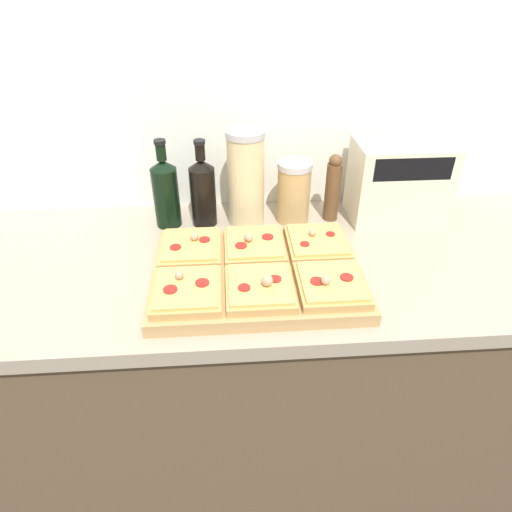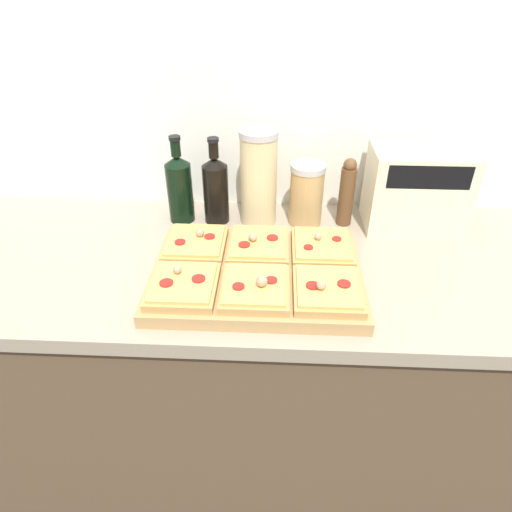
# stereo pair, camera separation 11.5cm
# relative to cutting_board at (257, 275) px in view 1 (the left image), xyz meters

# --- Properties ---
(wall_back) EXTENTS (6.00, 0.06, 2.50)m
(wall_back) POSITION_rel_cutting_board_xyz_m (0.04, 0.45, 0.31)
(wall_back) COLOR silver
(wall_back) RESTS_ON ground_plane
(kitchen_counter) EXTENTS (2.63, 0.67, 0.92)m
(kitchen_counter) POSITION_rel_cutting_board_xyz_m (0.04, 0.10, -0.48)
(kitchen_counter) COLOR brown
(kitchen_counter) RESTS_ON ground_plane
(cutting_board) EXTENTS (0.52, 0.38, 0.03)m
(cutting_board) POSITION_rel_cutting_board_xyz_m (0.00, 0.00, 0.00)
(cutting_board) COLOR tan
(cutting_board) RESTS_ON kitchen_counter
(pizza_slice_back_left) EXTENTS (0.16, 0.17, 0.05)m
(pizza_slice_back_left) POSITION_rel_cutting_board_xyz_m (-0.17, 0.09, 0.03)
(pizza_slice_back_left) COLOR tan
(pizza_slice_back_left) RESTS_ON cutting_board
(pizza_slice_back_center) EXTENTS (0.16, 0.17, 0.05)m
(pizza_slice_back_center) POSITION_rel_cutting_board_xyz_m (-0.00, 0.09, 0.03)
(pizza_slice_back_center) COLOR tan
(pizza_slice_back_center) RESTS_ON cutting_board
(pizza_slice_back_right) EXTENTS (0.16, 0.17, 0.05)m
(pizza_slice_back_right) POSITION_rel_cutting_board_xyz_m (0.17, 0.09, 0.03)
(pizza_slice_back_right) COLOR tan
(pizza_slice_back_right) RESTS_ON cutting_board
(pizza_slice_front_left) EXTENTS (0.16, 0.17, 0.05)m
(pizza_slice_front_left) POSITION_rel_cutting_board_xyz_m (-0.17, -0.09, 0.03)
(pizza_slice_front_left) COLOR tan
(pizza_slice_front_left) RESTS_ON cutting_board
(pizza_slice_front_center) EXTENTS (0.16, 0.17, 0.06)m
(pizza_slice_front_center) POSITION_rel_cutting_board_xyz_m (0.00, -0.09, 0.03)
(pizza_slice_front_center) COLOR tan
(pizza_slice_front_center) RESTS_ON cutting_board
(pizza_slice_front_right) EXTENTS (0.16, 0.17, 0.05)m
(pizza_slice_front_right) POSITION_rel_cutting_board_xyz_m (0.17, -0.09, 0.03)
(pizza_slice_front_right) COLOR tan
(pizza_slice_front_right) RESTS_ON cutting_board
(olive_oil_bottle) EXTENTS (0.08, 0.08, 0.26)m
(olive_oil_bottle) POSITION_rel_cutting_board_xyz_m (-0.24, 0.30, 0.09)
(olive_oil_bottle) COLOR black
(olive_oil_bottle) RESTS_ON kitchen_counter
(wine_bottle) EXTENTS (0.07, 0.07, 0.26)m
(wine_bottle) POSITION_rel_cutting_board_xyz_m (-0.14, 0.30, 0.09)
(wine_bottle) COLOR black
(wine_bottle) RESTS_ON kitchen_counter
(grain_jar_tall) EXTENTS (0.11, 0.11, 0.29)m
(grain_jar_tall) POSITION_rel_cutting_board_xyz_m (-0.01, 0.30, 0.13)
(grain_jar_tall) COLOR beige
(grain_jar_tall) RESTS_ON kitchen_counter
(grain_jar_short) EXTENTS (0.10, 0.10, 0.19)m
(grain_jar_short) POSITION_rel_cutting_board_xyz_m (0.13, 0.30, 0.08)
(grain_jar_short) COLOR tan
(grain_jar_short) RESTS_ON kitchen_counter
(pepper_mill) EXTENTS (0.05, 0.05, 0.21)m
(pepper_mill) POSITION_rel_cutting_board_xyz_m (0.25, 0.30, 0.09)
(pepper_mill) COLOR brown
(pepper_mill) RESTS_ON kitchen_counter
(toaster_oven) EXTENTS (0.30, 0.17, 0.24)m
(toaster_oven) POSITION_rel_cutting_board_xyz_m (0.45, 0.30, 0.10)
(toaster_oven) COLOR beige
(toaster_oven) RESTS_ON kitchen_counter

